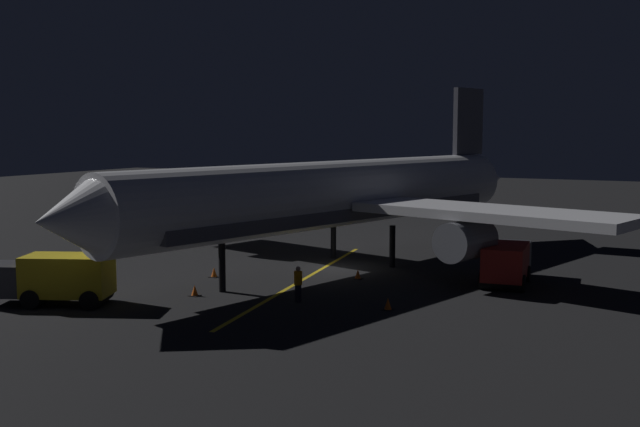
# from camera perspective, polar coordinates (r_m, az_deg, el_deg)

# --- Properties ---
(ground_plane) EXTENTS (180.00, 180.00, 0.20)m
(ground_plane) POSITION_cam_1_polar(r_m,az_deg,el_deg) (45.24, 1.12, -4.28)
(ground_plane) COLOR black
(apron_guide_stripe) EXTENTS (3.47, 22.51, 0.01)m
(apron_guide_stripe) POSITION_cam_1_polar(r_m,az_deg,el_deg) (41.73, -1.32, -5.04)
(apron_guide_stripe) COLOR gold
(apron_guide_stripe) RESTS_ON ground_plane
(airliner) EXTENTS (33.90, 38.56, 11.28)m
(airliner) POSITION_cam_1_polar(r_m,az_deg,el_deg) (45.09, 1.63, 1.31)
(airliner) COLOR white
(airliner) RESTS_ON ground_plane
(baggage_truck) EXTENTS (6.13, 4.17, 2.37)m
(baggage_truck) POSITION_cam_1_polar(r_m,az_deg,el_deg) (37.87, -19.44, -4.71)
(baggage_truck) COLOR gold
(baggage_truck) RESTS_ON ground_plane
(catering_truck) EXTENTS (2.68, 5.93, 2.18)m
(catering_truck) POSITION_cam_1_polar(r_m,az_deg,el_deg) (41.87, 14.00, -3.60)
(catering_truck) COLOR maroon
(catering_truck) RESTS_ON ground_plane
(ground_crew_worker) EXTENTS (0.40, 0.40, 1.74)m
(ground_crew_worker) POSITION_cam_1_polar(r_m,az_deg,el_deg) (36.31, -1.67, -5.35)
(ground_crew_worker) COLOR black
(ground_crew_worker) RESTS_ON ground_plane
(traffic_cone_near_left) EXTENTS (0.50, 0.50, 0.55)m
(traffic_cone_near_left) POSITION_cam_1_polar(r_m,az_deg,el_deg) (38.25, -9.48, -5.81)
(traffic_cone_near_left) COLOR #EA590F
(traffic_cone_near_left) RESTS_ON ground_plane
(traffic_cone_near_right) EXTENTS (0.50, 0.50, 0.55)m
(traffic_cone_near_right) POSITION_cam_1_polar(r_m,az_deg,el_deg) (42.86, -8.03, -4.47)
(traffic_cone_near_right) COLOR #EA590F
(traffic_cone_near_right) RESTS_ON ground_plane
(traffic_cone_under_wing) EXTENTS (0.50, 0.50, 0.55)m
(traffic_cone_under_wing) POSITION_cam_1_polar(r_m,az_deg,el_deg) (35.01, 5.17, -6.88)
(traffic_cone_under_wing) COLOR #EA590F
(traffic_cone_under_wing) RESTS_ON ground_plane
(traffic_cone_far) EXTENTS (0.50, 0.50, 0.55)m
(traffic_cone_far) POSITION_cam_1_polar(r_m,az_deg,el_deg) (41.98, 2.89, -4.64)
(traffic_cone_far) COLOR #EA590F
(traffic_cone_far) RESTS_ON ground_plane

